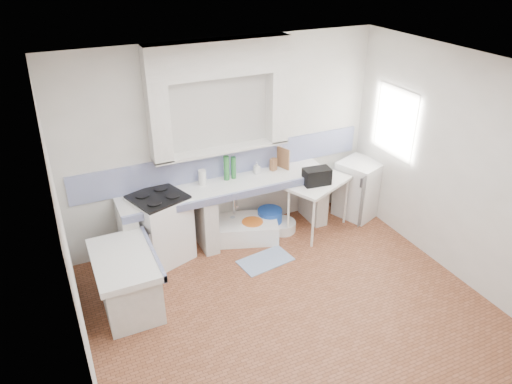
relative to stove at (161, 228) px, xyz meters
name	(u,v)px	position (x,y,z in m)	size (l,w,h in m)	color
floor	(292,310)	(1.08, -1.68, -0.46)	(4.50, 4.50, 0.00)	brown
ceiling	(303,74)	(1.08, -1.68, 2.34)	(4.50, 4.50, 0.00)	silver
wall_back	(225,142)	(1.08, 0.32, 0.94)	(4.50, 4.50, 0.00)	silver
wall_front	(434,335)	(1.08, -3.68, 0.94)	(4.50, 4.50, 0.00)	silver
wall_left	(70,262)	(-1.17, -1.68, 0.94)	(4.50, 4.50, 0.00)	silver
wall_right	(457,169)	(3.33, -1.68, 0.94)	(4.50, 4.50, 0.00)	silver
alcove_mass	(219,58)	(0.98, 0.19, 2.11)	(1.90, 0.25, 0.45)	silver
window_frame	(405,121)	(3.51, -0.48, 1.14)	(0.35, 0.86, 1.06)	#372211
lace_valance	(401,96)	(3.36, -0.48, 1.52)	(0.01, 0.84, 0.24)	white
counter_slab	(228,187)	(0.98, 0.02, 0.40)	(3.00, 0.60, 0.08)	white
counter_lip	(236,196)	(0.98, -0.26, 0.40)	(3.00, 0.04, 0.10)	navy
counter_pier_left	(130,238)	(-0.42, 0.02, -0.05)	(0.20, 0.55, 0.82)	silver
counter_pier_mid	(205,221)	(0.63, 0.02, -0.05)	(0.20, 0.55, 0.82)	silver
counter_pier_right	(314,195)	(2.38, 0.02, -0.05)	(0.20, 0.55, 0.82)	silver
peninsula_top	(124,260)	(-0.62, -0.78, 0.20)	(0.70, 1.10, 0.08)	white
peninsula_base	(128,284)	(-0.62, -0.78, -0.15)	(0.60, 1.00, 0.62)	silver
peninsula_lip	(153,253)	(-0.29, -0.78, 0.20)	(0.04, 1.10, 0.10)	navy
backsplash	(226,162)	(1.08, 0.30, 0.64)	(4.27, 0.03, 0.40)	navy
stove	(161,228)	(0.00, 0.00, 0.00)	(0.65, 0.63, 0.93)	white
sink	(240,230)	(1.14, 0.00, -0.34)	(1.07, 0.58, 0.26)	white
side_table	(318,206)	(2.28, -0.27, -0.07)	(0.96, 0.53, 0.04)	white
fridge	(359,189)	(3.09, -0.14, -0.02)	(0.58, 0.58, 0.89)	white
bucket_red	(224,235)	(0.88, -0.02, -0.34)	(0.27, 0.27, 0.25)	red
bucket_orange	(252,230)	(1.29, -0.10, -0.32)	(0.31, 0.31, 0.29)	orange
bucket_blue	(270,220)	(1.63, 0.01, -0.29)	(0.36, 0.36, 0.34)	#1A48B3
basin_white	(282,226)	(1.79, -0.09, -0.39)	(0.39, 0.39, 0.15)	white
water_bottle_a	(233,225)	(1.08, 0.14, -0.32)	(0.08, 0.08, 0.29)	silver
water_bottle_b	(249,221)	(1.37, 0.17, -0.33)	(0.07, 0.07, 0.27)	silver
black_bag	(317,176)	(2.20, -0.31, 0.45)	(0.38, 0.22, 0.24)	black
green_bottle_a	(226,168)	(1.03, 0.17, 0.61)	(0.08, 0.08, 0.35)	#2A7234
green_bottle_b	(234,168)	(1.13, 0.17, 0.60)	(0.07, 0.07, 0.32)	#2A7234
knife_block	(273,164)	(1.76, 0.17, 0.53)	(0.09, 0.07, 0.18)	#8E5B38
cutting_board	(283,158)	(1.91, 0.17, 0.59)	(0.02, 0.23, 0.32)	#8E5B38
paper_towel	(202,177)	(0.67, 0.17, 0.54)	(0.11, 0.11, 0.21)	white
soap_bottle	(257,168)	(1.49, 0.17, 0.52)	(0.08, 0.08, 0.17)	white
rug	(265,260)	(1.23, -0.67, -0.46)	(0.72, 0.41, 0.01)	#2C4C8C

